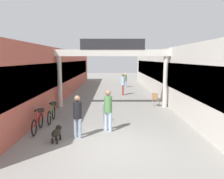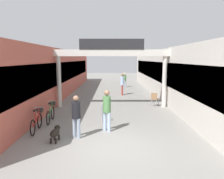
{
  "view_description": "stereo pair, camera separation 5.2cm",
  "coord_description": "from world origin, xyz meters",
  "px_view_note": "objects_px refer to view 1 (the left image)",
  "views": [
    {
      "loc": [
        -0.03,
        -7.32,
        3.09
      ],
      "look_at": [
        0.0,
        5.29,
        1.3
      ],
      "focal_mm": 35.0,
      "sensor_mm": 36.0,
      "label": 1
    },
    {
      "loc": [
        0.02,
        -7.32,
        3.09
      ],
      "look_at": [
        0.0,
        5.29,
        1.3
      ],
      "focal_mm": 35.0,
      "sensor_mm": 36.0,
      "label": 2
    }
  ],
  "objects_px": {
    "bicycle_green_second": "(51,113)",
    "pedestrian_elderly_walking": "(125,79)",
    "pedestrian_with_dog": "(77,114)",
    "bollard_post_metal": "(103,113)",
    "bicycle_red_nearest": "(38,121)",
    "pedestrian_companion": "(108,108)",
    "cafe_chair_wood_nearer": "(155,98)",
    "pedestrian_carrying_crate": "(122,83)",
    "dog_on_leash": "(56,132)"
  },
  "relations": [
    {
      "from": "pedestrian_companion",
      "to": "pedestrian_elderly_walking",
      "type": "xyz_separation_m",
      "value": [
        1.6,
        14.53,
        -0.13
      ]
    },
    {
      "from": "pedestrian_with_dog",
      "to": "pedestrian_companion",
      "type": "xyz_separation_m",
      "value": [
        1.18,
        0.79,
        0.07
      ]
    },
    {
      "from": "pedestrian_companion",
      "to": "bollard_post_metal",
      "type": "height_order",
      "value": "pedestrian_companion"
    },
    {
      "from": "pedestrian_with_dog",
      "to": "bicycle_red_nearest",
      "type": "relative_size",
      "value": 1.0
    },
    {
      "from": "pedestrian_companion",
      "to": "pedestrian_carrying_crate",
      "type": "distance_m",
      "value": 9.45
    },
    {
      "from": "bicycle_green_second",
      "to": "pedestrian_elderly_walking",
      "type": "bearing_deg",
      "value": 71.35
    },
    {
      "from": "pedestrian_with_dog",
      "to": "pedestrian_carrying_crate",
      "type": "relative_size",
      "value": 0.91
    },
    {
      "from": "cafe_chair_wood_nearer",
      "to": "bicycle_red_nearest",
      "type": "bearing_deg",
      "value": -140.76
    },
    {
      "from": "pedestrian_elderly_walking",
      "to": "bicycle_green_second",
      "type": "relative_size",
      "value": 0.93
    },
    {
      "from": "bicycle_green_second",
      "to": "cafe_chair_wood_nearer",
      "type": "xyz_separation_m",
      "value": [
        5.81,
        3.46,
        0.1
      ]
    },
    {
      "from": "bicycle_red_nearest",
      "to": "bollard_post_metal",
      "type": "bearing_deg",
      "value": 23.63
    },
    {
      "from": "pedestrian_carrying_crate",
      "to": "pedestrian_elderly_walking",
      "type": "bearing_deg",
      "value": 84.44
    },
    {
      "from": "bicycle_green_second",
      "to": "pedestrian_companion",
      "type": "bearing_deg",
      "value": -27.6
    },
    {
      "from": "pedestrian_with_dog",
      "to": "dog_on_leash",
      "type": "height_order",
      "value": "pedestrian_with_dog"
    },
    {
      "from": "dog_on_leash",
      "to": "bollard_post_metal",
      "type": "xyz_separation_m",
      "value": [
        1.66,
        2.39,
        0.14
      ]
    },
    {
      "from": "dog_on_leash",
      "to": "bicycle_red_nearest",
      "type": "distance_m",
      "value": 1.62
    },
    {
      "from": "bicycle_red_nearest",
      "to": "bollard_post_metal",
      "type": "relative_size",
      "value": 1.76
    },
    {
      "from": "pedestrian_carrying_crate",
      "to": "bicycle_green_second",
      "type": "xyz_separation_m",
      "value": [
        -3.91,
        -7.92,
        -0.63
      ]
    },
    {
      "from": "pedestrian_with_dog",
      "to": "bicycle_green_second",
      "type": "height_order",
      "value": "pedestrian_with_dog"
    },
    {
      "from": "pedestrian_elderly_walking",
      "to": "bicycle_red_nearest",
      "type": "relative_size",
      "value": 0.93
    },
    {
      "from": "bollard_post_metal",
      "to": "pedestrian_companion",
      "type": "bearing_deg",
      "value": -78.16
    },
    {
      "from": "pedestrian_companion",
      "to": "cafe_chair_wood_nearer",
      "type": "distance_m",
      "value": 5.8
    },
    {
      "from": "bicycle_red_nearest",
      "to": "bicycle_green_second",
      "type": "distance_m",
      "value": 1.46
    },
    {
      "from": "bicycle_red_nearest",
      "to": "pedestrian_companion",
      "type": "bearing_deg",
      "value": -0.49
    },
    {
      "from": "bollard_post_metal",
      "to": "bicycle_green_second",
      "type": "bearing_deg",
      "value": 174.6
    },
    {
      "from": "pedestrian_elderly_walking",
      "to": "bollard_post_metal",
      "type": "relative_size",
      "value": 1.64
    },
    {
      "from": "pedestrian_elderly_walking",
      "to": "cafe_chair_wood_nearer",
      "type": "bearing_deg",
      "value": -81.65
    },
    {
      "from": "pedestrian_companion",
      "to": "bollard_post_metal",
      "type": "distance_m",
      "value": 1.37
    },
    {
      "from": "pedestrian_with_dog",
      "to": "bicycle_red_nearest",
      "type": "bearing_deg",
      "value": 156.02
    },
    {
      "from": "bicycle_red_nearest",
      "to": "dog_on_leash",
      "type": "bearing_deg",
      "value": -47.52
    },
    {
      "from": "pedestrian_with_dog",
      "to": "dog_on_leash",
      "type": "bearing_deg",
      "value": -152.75
    },
    {
      "from": "pedestrian_elderly_walking",
      "to": "bollard_post_metal",
      "type": "distance_m",
      "value": 13.43
    },
    {
      "from": "bicycle_green_second",
      "to": "dog_on_leash",
      "type": "bearing_deg",
      "value": -71.22
    },
    {
      "from": "pedestrian_elderly_walking",
      "to": "bicycle_red_nearest",
      "type": "height_order",
      "value": "pedestrian_elderly_walking"
    },
    {
      "from": "pedestrian_elderly_walking",
      "to": "bicycle_red_nearest",
      "type": "distance_m",
      "value": 15.22
    },
    {
      "from": "pedestrian_elderly_walking",
      "to": "pedestrian_with_dog",
      "type": "bearing_deg",
      "value": -100.27
    },
    {
      "from": "bicycle_green_second",
      "to": "bollard_post_metal",
      "type": "xyz_separation_m",
      "value": [
        2.55,
        -0.24,
        0.05
      ]
    },
    {
      "from": "pedestrian_carrying_crate",
      "to": "bicycle_red_nearest",
      "type": "xyz_separation_m",
      "value": [
        -4.1,
        -9.36,
        -0.63
      ]
    },
    {
      "from": "pedestrian_carrying_crate",
      "to": "cafe_chair_wood_nearer",
      "type": "distance_m",
      "value": 4.88
    },
    {
      "from": "pedestrian_with_dog",
      "to": "cafe_chair_wood_nearer",
      "type": "relative_size",
      "value": 1.89
    },
    {
      "from": "pedestrian_carrying_crate",
      "to": "cafe_chair_wood_nearer",
      "type": "xyz_separation_m",
      "value": [
        1.91,
        -4.45,
        -0.53
      ]
    },
    {
      "from": "bicycle_green_second",
      "to": "bollard_post_metal",
      "type": "relative_size",
      "value": 1.76
    },
    {
      "from": "cafe_chair_wood_nearer",
      "to": "pedestrian_carrying_crate",
      "type": "bearing_deg",
      "value": 113.19
    },
    {
      "from": "bicycle_red_nearest",
      "to": "cafe_chair_wood_nearer",
      "type": "height_order",
      "value": "bicycle_red_nearest"
    },
    {
      "from": "dog_on_leash",
      "to": "cafe_chair_wood_nearer",
      "type": "bearing_deg",
      "value": 51.12
    },
    {
      "from": "bollard_post_metal",
      "to": "bicycle_red_nearest",
      "type": "bearing_deg",
      "value": -156.37
    },
    {
      "from": "pedestrian_with_dog",
      "to": "dog_on_leash",
      "type": "xyz_separation_m",
      "value": [
        -0.74,
        -0.38,
        -0.62
      ]
    },
    {
      "from": "pedestrian_elderly_walking",
      "to": "bicycle_red_nearest",
      "type": "bearing_deg",
      "value": -107.61
    },
    {
      "from": "pedestrian_with_dog",
      "to": "pedestrian_companion",
      "type": "height_order",
      "value": "pedestrian_companion"
    },
    {
      "from": "pedestrian_carrying_crate",
      "to": "bicycle_red_nearest",
      "type": "height_order",
      "value": "pedestrian_carrying_crate"
    }
  ]
}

